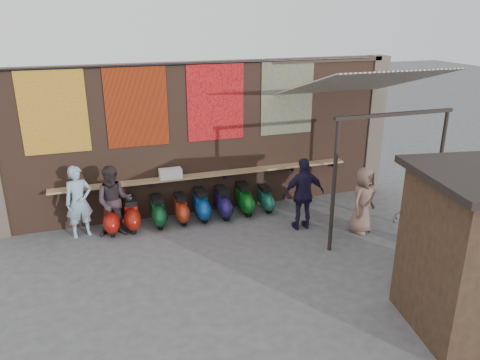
{
  "coord_description": "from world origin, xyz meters",
  "views": [
    {
      "loc": [
        -2.92,
        -9.05,
        5.2
      ],
      "look_at": [
        0.53,
        1.2,
        1.28
      ],
      "focal_mm": 35.0,
      "sensor_mm": 36.0,
      "label": 1
    }
  ],
  "objects": [
    {
      "name": "scooter_stool_3",
      "position": [
        -0.82,
        1.99,
        0.36
      ],
      "size": [
        0.34,
        0.76,
        0.72
      ],
      "primitive_type": null,
      "color": "#A82D16",
      "rests_on": "ground"
    },
    {
      "name": "shelf_box",
      "position": [
        -0.99,
        2.3,
        1.25
      ],
      "size": [
        0.57,
        0.28,
        0.26
      ],
      "primitive_type": "cube",
      "color": "white",
      "rests_on": "eating_counter"
    },
    {
      "name": "hang_rail",
      "position": [
        0.0,
        2.47,
        3.98
      ],
      "size": [
        9.5,
        0.06,
        0.06
      ],
      "primitive_type": "cylinder",
      "rotation": [
        0.0,
        1.57,
        0.0
      ],
      "color": "black",
      "rests_on": "brick_wall"
    },
    {
      "name": "scooter_stool_6",
      "position": [
        0.93,
        2.03,
        0.4
      ],
      "size": [
        0.38,
        0.84,
        0.8
      ],
      "primitive_type": null,
      "color": "#0C5516",
      "rests_on": "ground"
    },
    {
      "name": "stall_sign",
      "position": [
        3.47,
        -2.9,
        1.98
      ],
      "size": [
        1.19,
        0.24,
        0.5
      ],
      "primitive_type": "cube",
      "rotation": [
        0.0,
        0.0,
        -0.17
      ],
      "color": "gold",
      "rests_on": "market_stall"
    },
    {
      "name": "shopper_grey",
      "position": [
        4.16,
        -0.97,
        0.95
      ],
      "size": [
        1.26,
        0.77,
        1.9
      ],
      "primitive_type": "imported",
      "rotation": [
        0.0,
        0.0,
        3.09
      ],
      "color": "#5B5A5F",
      "rests_on": "ground"
    },
    {
      "name": "diner_right",
      "position": [
        -2.48,
        1.73,
        0.89
      ],
      "size": [
        0.94,
        0.77,
        1.78
      ],
      "primitive_type": "imported",
      "rotation": [
        0.0,
        0.0,
        -0.12
      ],
      "color": "#2F2429",
      "rests_on": "ground"
    },
    {
      "name": "eating_counter",
      "position": [
        0.0,
        2.33,
        1.1
      ],
      "size": [
        8.0,
        0.32,
        0.05
      ],
      "primitive_type": "cube",
      "color": "#9E7A51",
      "rests_on": "brick_wall"
    },
    {
      "name": "tapestry_orange",
      "position": [
        0.3,
        2.48,
        3.0
      ],
      "size": [
        1.5,
        0.02,
        2.0
      ],
      "primitive_type": "cube",
      "color": "red",
      "rests_on": "brick_wall"
    },
    {
      "name": "scooter_stool_2",
      "position": [
        -1.42,
        1.98,
        0.38
      ],
      "size": [
        0.36,
        0.79,
        0.75
      ],
      "primitive_type": null,
      "color": "#0E4A26",
      "rests_on": "ground"
    },
    {
      "name": "ground",
      "position": [
        0.0,
        0.0,
        0.0
      ],
      "size": [
        70.0,
        70.0,
        0.0
      ],
      "primitive_type": "plane",
      "color": "#474749",
      "rests_on": "ground"
    },
    {
      "name": "awning_post_left",
      "position": [
        2.1,
        -0.6,
        1.55
      ],
      "size": [
        0.09,
        0.09,
        3.1
      ],
      "primitive_type": "cylinder",
      "color": "black",
      "rests_on": "ground"
    },
    {
      "name": "tapestry_multi",
      "position": [
        2.3,
        2.48,
        3.0
      ],
      "size": [
        1.5,
        0.02,
        2.0
      ],
      "primitive_type": "cube",
      "color": "navy",
      "rests_on": "brick_wall"
    },
    {
      "name": "scooter_stool_1",
      "position": [
        -2.09,
        1.97,
        0.4
      ],
      "size": [
        0.38,
        0.84,
        0.8
      ],
      "primitive_type": null,
      "color": "maroon",
      "rests_on": "ground"
    },
    {
      "name": "scooter_stool_0",
      "position": [
        -2.59,
        1.96,
        0.39
      ],
      "size": [
        0.37,
        0.81,
        0.77
      ],
      "primitive_type": null,
      "color": "#A4140C",
      "rests_on": "ground"
    },
    {
      "name": "scooter_stool_5",
      "position": [
        0.3,
        1.96,
        0.39
      ],
      "size": [
        0.37,
        0.82,
        0.78
      ],
      "primitive_type": null,
      "color": "#1C134A",
      "rests_on": "ground"
    },
    {
      "name": "stall_shelf",
      "position": [
        3.47,
        -2.9,
        1.0
      ],
      "size": [
        2.08,
        0.45,
        0.06
      ],
      "primitive_type": "cube",
      "rotation": [
        0.0,
        0.0,
        -0.17
      ],
      "color": "#473321",
      "rests_on": "market_stall"
    },
    {
      "name": "awning_canvas",
      "position": [
        3.5,
        0.9,
        3.55
      ],
      "size": [
        3.2,
        3.28,
        0.97
      ],
      "primitive_type": "cube",
      "rotation": [
        -0.28,
        0.0,
        0.0
      ],
      "color": "beige",
      "rests_on": "brick_wall"
    },
    {
      "name": "awning_post_right",
      "position": [
        4.9,
        -0.6,
        1.55
      ],
      "size": [
        0.09,
        0.09,
        3.1
      ],
      "primitive_type": "cylinder",
      "color": "black",
      "rests_on": "ground"
    },
    {
      "name": "diner_left",
      "position": [
        -3.28,
        2.0,
        0.89
      ],
      "size": [
        0.73,
        0.56,
        1.78
      ],
      "primitive_type": "imported",
      "rotation": [
        0.0,
        0.0,
        0.23
      ],
      "color": "#84A8C0",
      "rests_on": "ground"
    },
    {
      "name": "awning_header",
      "position": [
        3.5,
        -0.6,
        3.08
      ],
      "size": [
        3.0,
        0.08,
        0.08
      ],
      "primitive_type": "cube",
      "color": "black",
      "rests_on": "awning_post_left"
    },
    {
      "name": "brick_wall",
      "position": [
        0.0,
        2.7,
        2.0
      ],
      "size": [
        10.0,
        0.4,
        4.0
      ],
      "primitive_type": "cube",
      "color": "brown",
      "rests_on": "ground"
    },
    {
      "name": "scooter_stool_4",
      "position": [
        -0.28,
        2.0,
        0.39
      ],
      "size": [
        0.37,
        0.83,
        0.79
      ],
      "primitive_type": null,
      "color": "navy",
      "rests_on": "ground"
    },
    {
      "name": "tapestry_sun",
      "position": [
        -1.7,
        2.48,
        3.0
      ],
      "size": [
        1.5,
        0.02,
        2.0
      ],
      "primitive_type": "cube",
      "color": "red",
      "rests_on": "brick_wall"
    },
    {
      "name": "awning_ledger",
      "position": [
        3.5,
        2.49,
        3.95
      ],
      "size": [
        3.3,
        0.08,
        0.12
      ],
      "primitive_type": "cube",
      "color": "#33261C",
      "rests_on": "brick_wall"
    },
    {
      "name": "scooter_stool_7",
      "position": [
        1.54,
        2.0,
        0.34
      ],
      "size": [
        0.32,
        0.72,
        0.68
      ],
      "primitive_type": null,
      "color": "#165A45",
      "rests_on": "ground"
    },
    {
      "name": "shopper_tan",
      "position": [
        3.3,
        0.02,
        0.84
      ],
      "size": [
        0.98,
        0.87,
        1.68
      ],
      "primitive_type": "imported",
      "rotation": [
        0.0,
        0.0,
        0.51
      ],
      "color": "brown",
      "rests_on": "ground"
    },
    {
      "name": "shopper_navy",
      "position": [
        2.01,
        0.65,
        0.92
      ],
      "size": [
        1.11,
        0.51,
        1.85
      ],
      "primitive_type": "imported",
      "rotation": [
        0.0,
        0.0,
        3.08
      ],
      "color": "black",
      "rests_on": "ground"
    },
    {
      "name": "pier_right",
      "position": [
        5.2,
        2.7,
        2.0
      ],
      "size": [
        0.5,
        0.5,
        4.0
      ],
      "primitive_type": "cube",
      "color": "#4C4238",
      "rests_on": "ground"
    },
    {
      "name": "tapestry_redgold",
      "position": [
        -3.6,
        2.48,
        3.0
      ],
      "size": [
        1.5,
        0.02,
        2.0
      ],
      "primitive_type": "cube",
      "color": "maroon",
      "rests_on": "brick_wall"
    }
  ]
}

